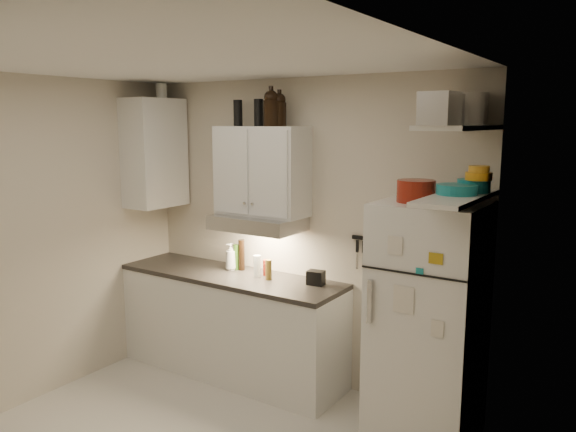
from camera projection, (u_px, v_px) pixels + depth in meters
The scene contains 35 objects.
ceiling at pixel (171, 58), 3.35m from camera, with size 3.20×3.00×0.02m, color white.
back_wall at pixel (303, 232), 4.82m from camera, with size 3.20×0.02×2.60m, color beige.
left_wall at pixel (30, 242), 4.44m from camera, with size 0.02×3.00×2.60m, color beige.
right_wall at pixel (422, 318), 2.70m from camera, with size 0.02×3.00×2.60m, color beige.
base_cabinet at pixel (231, 326), 5.00m from camera, with size 2.10×0.60×0.88m, color white.
countertop at pixel (231, 276), 4.92m from camera, with size 2.10×0.62×0.04m, color #2E2A27.
upper_cabinet at pixel (262, 171), 4.75m from camera, with size 0.80×0.33×0.75m, color white.
side_cabinet at pixel (155, 153), 5.23m from camera, with size 0.33×0.55×1.00m, color white.
range_hood at pixel (258, 223), 4.77m from camera, with size 0.76×0.46×0.12m, color silver.
fridge at pixel (428, 322), 3.93m from camera, with size 0.70×0.68×1.70m, color white.
shelf_hi at pixel (460, 128), 3.48m from camera, with size 0.30×0.95×0.03m, color white.
shelf_lo at pixel (457, 198), 3.56m from camera, with size 0.30×0.95×0.03m, color white.
knife_strip at pixel (376, 240), 4.41m from camera, with size 0.42×0.02×0.03m, color black.
dutch_oven at pixel (416, 191), 3.78m from camera, with size 0.26×0.26×0.15m, color maroon.
book_stack at pixel (447, 201), 3.56m from camera, with size 0.18×0.22×0.07m, color #B79416.
spice_jar at pixel (439, 197), 3.69m from camera, with size 0.05×0.05×0.09m, color silver.
stock_pot at pixel (466, 109), 3.79m from camera, with size 0.30×0.30×0.21m, color silver.
tin_a at pixel (445, 110), 3.42m from camera, with size 0.19×0.17×0.19m, color #AAAAAD.
tin_b at pixel (439, 109), 3.14m from camera, with size 0.19×0.19×0.19m, color #AAAAAD.
bowl_teal at pixel (474, 186), 3.72m from camera, with size 0.21×0.21×0.09m, color teal.
bowl_orange at pixel (479, 176), 3.65m from camera, with size 0.17×0.17×0.05m, color orange.
bowl_yellow at pixel (479, 169), 3.64m from camera, with size 0.13×0.13×0.04m, color gold.
plates at pixel (457, 190), 3.59m from camera, with size 0.26×0.26×0.07m, color teal.
growler_a at pixel (271, 108), 4.55m from camera, with size 0.13×0.13×0.30m, color black, non-canonical shape.
growler_b at pixel (279, 109), 4.58m from camera, with size 0.12×0.12×0.27m, color black, non-canonical shape.
thermos_a at pixel (259, 113), 4.72m from camera, with size 0.08×0.08×0.23m, color black.
thermos_b at pixel (238, 113), 4.82m from camera, with size 0.08×0.08×0.22m, color black.
side_jar at pixel (161, 91), 5.18m from camera, with size 0.10×0.10×0.14m, color silver.
soap_bottle at pixel (231, 255), 5.03m from camera, with size 0.10×0.11×0.27m, color white.
pepper_mill at pixel (269, 270), 4.72m from camera, with size 0.05×0.05×0.17m, color brown.
oil_bottle at pixel (236, 257), 5.04m from camera, with size 0.04×0.04×0.23m, color #2E5816.
vinegar_bottle at pixel (242, 255), 5.03m from camera, with size 0.06×0.06×0.28m, color black.
clear_bottle at pixel (257, 266), 4.80m from camera, with size 0.06×0.06×0.19m, color silver.
red_jar at pixel (267, 268), 4.86m from camera, with size 0.07×0.07×0.14m, color maroon.
caddy at pixel (316, 278), 4.58m from camera, with size 0.14×0.10×0.12m, color black.
Camera 1 is at (2.48, -2.51, 2.23)m, focal length 35.00 mm.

